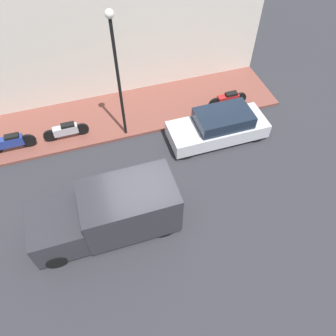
# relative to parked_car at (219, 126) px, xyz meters

# --- Properties ---
(ground_plane) EXTENTS (60.00, 60.00, 0.00)m
(ground_plane) POSITION_rel_parked_car_xyz_m (-2.87, 4.00, -0.65)
(ground_plane) COLOR #2D2D33
(sidewalk) EXTENTS (3.15, 15.38, 0.13)m
(sidewalk) POSITION_rel_parked_car_xyz_m (2.69, 4.00, -0.59)
(sidewalk) COLOR brown
(sidewalk) RESTS_ON ground_plane
(building_facade) EXTENTS (0.30, 15.38, 5.73)m
(building_facade) POSITION_rel_parked_car_xyz_m (4.41, 4.00, 2.21)
(building_facade) COLOR silver
(building_facade) RESTS_ON ground_plane
(parked_car) EXTENTS (1.65, 4.22, 1.36)m
(parked_car) POSITION_rel_parked_car_xyz_m (0.00, 0.00, 0.00)
(parked_car) COLOR silver
(parked_car) RESTS_ON ground_plane
(delivery_van) EXTENTS (1.89, 4.84, 1.93)m
(delivery_van) POSITION_rel_parked_car_xyz_m (-3.01, 5.34, 0.33)
(delivery_van) COLOR #2D2D33
(delivery_van) RESTS_ON ground_plane
(motorcycle_blue) EXTENTS (0.30, 1.97, 0.80)m
(motorcycle_blue) POSITION_rel_parked_car_xyz_m (1.82, 8.51, -0.08)
(motorcycle_blue) COLOR navy
(motorcycle_blue) RESTS_ON sidewalk
(scooter_silver) EXTENTS (0.30, 1.93, 0.74)m
(scooter_silver) POSITION_rel_parked_car_xyz_m (1.86, 6.27, -0.11)
(scooter_silver) COLOR #B7B7BF
(scooter_silver) RESTS_ON sidewalk
(motorcycle_red) EXTENTS (0.30, 1.89, 0.76)m
(motorcycle_red) POSITION_rel_parked_car_xyz_m (1.64, -1.18, -0.10)
(motorcycle_red) COLOR #B21E1E
(motorcycle_red) RESTS_ON sidewalk
(streetlamp) EXTENTS (0.32, 0.32, 5.44)m
(streetlamp) POSITION_rel_parked_car_xyz_m (1.39, 3.80, 2.86)
(streetlamp) COLOR black
(streetlamp) RESTS_ON sidewalk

